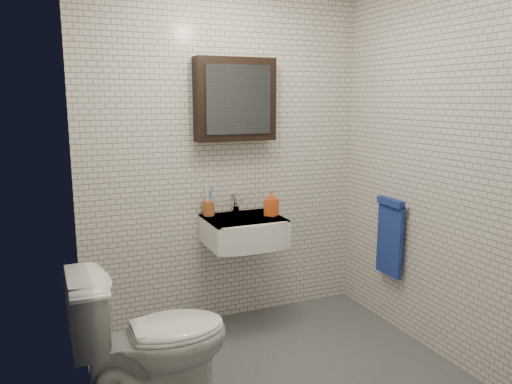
# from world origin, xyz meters

# --- Properties ---
(ground) EXTENTS (2.20, 2.00, 0.01)m
(ground) POSITION_xyz_m (0.00, 0.00, 0.01)
(ground) COLOR #48494F
(ground) RESTS_ON ground
(room_shell) EXTENTS (2.22, 2.02, 2.51)m
(room_shell) POSITION_xyz_m (0.00, 0.00, 1.47)
(room_shell) COLOR silver
(room_shell) RESTS_ON ground
(washbasin) EXTENTS (0.55, 0.50, 0.20)m
(washbasin) POSITION_xyz_m (0.05, 0.73, 0.76)
(washbasin) COLOR white
(washbasin) RESTS_ON room_shell
(faucet) EXTENTS (0.06, 0.20, 0.15)m
(faucet) POSITION_xyz_m (0.05, 0.93, 0.92)
(faucet) COLOR silver
(faucet) RESTS_ON washbasin
(mirror_cabinet) EXTENTS (0.60, 0.15, 0.60)m
(mirror_cabinet) POSITION_xyz_m (0.05, 0.93, 1.70)
(mirror_cabinet) COLOR black
(mirror_cabinet) RESTS_ON room_shell
(towel_rail) EXTENTS (0.09, 0.30, 0.58)m
(towel_rail) POSITION_xyz_m (1.04, 0.35, 0.72)
(towel_rail) COLOR silver
(towel_rail) RESTS_ON room_shell
(toothbrush_cup) EXTENTS (0.11, 0.11, 0.24)m
(toothbrush_cup) POSITION_xyz_m (-0.16, 0.93, 0.91)
(toothbrush_cup) COLOR #9E5227
(toothbrush_cup) RESTS_ON washbasin
(soap_bottle) EXTENTS (0.12, 0.12, 0.19)m
(soap_bottle) POSITION_xyz_m (0.27, 0.75, 0.94)
(soap_bottle) COLOR #FA5D1A
(soap_bottle) RESTS_ON washbasin
(toilet) EXTENTS (0.83, 0.48, 0.85)m
(toilet) POSITION_xyz_m (-0.80, -0.01, 0.42)
(toilet) COLOR white
(toilet) RESTS_ON ground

